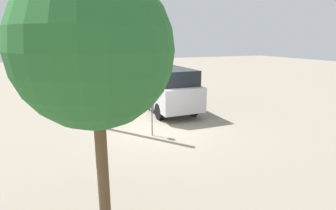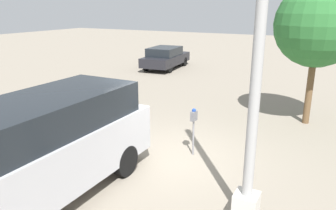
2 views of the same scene
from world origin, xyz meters
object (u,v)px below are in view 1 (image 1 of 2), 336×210
at_px(fire_hydrant, 115,93).
at_px(parking_meter_far, 109,80).
at_px(parked_van, 165,87).
at_px(lamp_post, 86,68).
at_px(parking_meter_near, 152,110).
at_px(street_tree, 95,51).

bearing_deg(fire_hydrant, parking_meter_far, 9.84).
distance_m(parked_van, fire_hydrant, 4.10).
relative_size(lamp_post, parked_van, 1.24).
height_order(parked_van, fire_hydrant, parked_van).
bearing_deg(parked_van, fire_hydrant, 27.85).
distance_m(parking_meter_near, lamp_post, 3.28).
distance_m(street_tree, fire_hydrant, 11.71).
xyz_separation_m(parking_meter_far, parked_van, (-4.40, -2.01, 0.14)).
distance_m(parking_meter_near, street_tree, 5.36).
relative_size(street_tree, fire_hydrant, 6.57).
height_order(lamp_post, fire_hydrant, lamp_post).
xyz_separation_m(parking_meter_far, street_tree, (-11.92, 2.23, 2.26)).
bearing_deg(parking_meter_near, parked_van, -20.52).
bearing_deg(parked_van, lamp_post, 107.69).
height_order(parking_meter_far, lamp_post, lamp_post).
bearing_deg(parked_van, parking_meter_near, 151.54).
bearing_deg(parking_meter_near, fire_hydrant, 8.43).
bearing_deg(street_tree, parking_meter_near, -30.03).
bearing_deg(lamp_post, parking_meter_near, -136.36).
bearing_deg(fire_hydrant, street_tree, 167.90).
relative_size(parking_meter_near, lamp_post, 0.21).
distance_m(parking_meter_far, lamp_post, 6.07).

